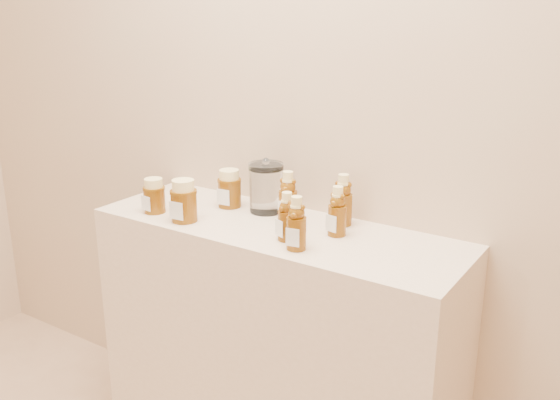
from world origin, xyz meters
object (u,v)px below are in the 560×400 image
Objects in this scene: bear_bottle_back_left at (288,193)px; glass_canister at (266,186)px; display_table at (276,353)px; bear_bottle_front_left at (287,213)px; honey_jar_left at (154,195)px.

glass_canister is at bearing 148.31° from bear_bottle_back_left.
display_table is 7.28× the size of bear_bottle_front_left.
bear_bottle_back_left is 1.60× the size of honey_jar_left.
bear_bottle_front_left is 0.93× the size of glass_canister.
bear_bottle_back_left reaches higher than honey_jar_left.
honey_jar_left is at bearing -154.66° from bear_bottle_front_left.
bear_bottle_back_left is at bearing 143.77° from bear_bottle_front_left.
glass_canister is (-0.11, 0.04, -0.00)m from bear_bottle_back_left.
bear_bottle_back_left is 0.12m from glass_canister.
bear_bottle_back_left reaches higher than bear_bottle_front_left.
display_table is 0.55m from bear_bottle_front_left.
honey_jar_left is at bearing -165.38° from display_table.
bear_bottle_back_left is (0.01, 0.06, 0.54)m from display_table.
display_table is 0.56m from glass_canister.
glass_canister is (-0.20, 0.18, 0.01)m from bear_bottle_front_left.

